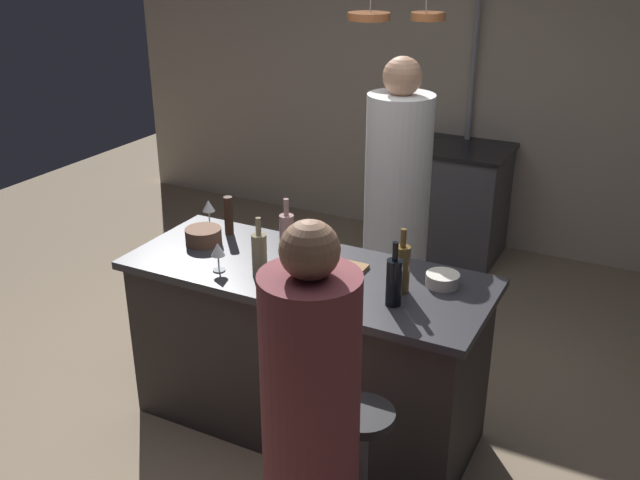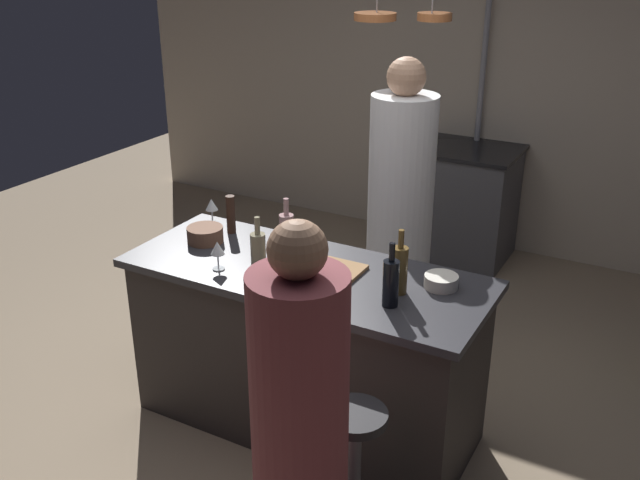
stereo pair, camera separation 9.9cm
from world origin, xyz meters
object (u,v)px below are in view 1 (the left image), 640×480
(guest_right, at_px, (311,449))
(wine_glass_near_left_guest, at_px, (209,207))
(cutting_board, at_px, (330,268))
(wine_bottle_red, at_px, (307,277))
(mixing_bowl_ceramic, at_px, (443,280))
(pepper_mill, at_px, (229,215))
(bar_stool_right, at_px, (361,473))
(wine_bottle_white, at_px, (259,254))
(wine_glass_near_right_guest, at_px, (218,251))
(mixing_bowl_wooden, at_px, (203,236))
(wine_bottle_rose, at_px, (287,237))
(chef, at_px, (396,222))
(wine_bottle_amber, at_px, (402,268))
(wine_bottle_dark, at_px, (394,281))
(stove_range, at_px, (453,201))

(guest_right, relative_size, wine_glass_near_left_guest, 10.99)
(wine_glass_near_left_guest, bearing_deg, cutting_board, -13.90)
(wine_bottle_red, xyz_separation_m, mixing_bowl_ceramic, (0.49, 0.41, -0.09))
(guest_right, distance_m, pepper_mill, 1.66)
(cutting_board, bearing_deg, guest_right, -67.02)
(bar_stool_right, bearing_deg, wine_bottle_white, 148.16)
(wine_glass_near_right_guest, relative_size, mixing_bowl_wooden, 0.77)
(bar_stool_right, bearing_deg, wine_bottle_rose, 136.74)
(pepper_mill, height_order, mixing_bowl_wooden, pepper_mill)
(wine_bottle_white, bearing_deg, bar_stool_right, -31.84)
(wine_bottle_white, bearing_deg, wine_bottle_red, -19.20)
(chef, xyz_separation_m, cutting_board, (0.01, -0.88, 0.08))
(wine_bottle_amber, relative_size, wine_bottle_rose, 0.95)
(wine_bottle_dark, height_order, wine_bottle_red, wine_bottle_red)
(wine_bottle_rose, bearing_deg, guest_right, -56.73)
(wine_bottle_red, bearing_deg, mixing_bowl_wooden, 158.42)
(stove_range, distance_m, wine_bottle_dark, 2.69)
(bar_stool_right, xyz_separation_m, cutting_board, (-0.48, 0.67, 0.53))
(chef, height_order, bar_stool_right, chef)
(wine_bottle_white, xyz_separation_m, wine_bottle_rose, (0.03, 0.21, 0.01))
(chef, height_order, wine_glass_near_left_guest, chef)
(cutting_board, relative_size, wine_bottle_amber, 1.04)
(guest_right, xyz_separation_m, wine_bottle_dark, (-0.04, 0.85, 0.27))
(wine_bottle_dark, distance_m, wine_bottle_rose, 0.67)
(wine_bottle_rose, bearing_deg, pepper_mill, 160.87)
(wine_bottle_red, bearing_deg, wine_glass_near_left_guest, 149.43)
(wine_bottle_white, bearing_deg, stove_range, 86.45)
(wine_bottle_white, relative_size, wine_glass_near_left_guest, 2.04)
(wine_bottle_rose, bearing_deg, wine_bottle_white, -97.02)
(wine_bottle_red, bearing_deg, wine_bottle_white, 160.80)
(wine_bottle_amber, bearing_deg, mixing_bowl_wooden, 177.70)
(wine_bottle_dark, bearing_deg, stove_range, 101.05)
(chef, distance_m, wine_bottle_amber, 1.03)
(pepper_mill, bearing_deg, wine_bottle_rose, -19.13)
(wine_bottle_red, relative_size, wine_bottle_rose, 0.93)
(wine_bottle_white, bearing_deg, wine_bottle_amber, 13.38)
(chef, distance_m, wine_bottle_dark, 1.15)
(cutting_board, relative_size, wine_glass_near_left_guest, 2.19)
(mixing_bowl_wooden, bearing_deg, wine_bottle_amber, -2.30)
(wine_bottle_red, bearing_deg, mixing_bowl_ceramic, 40.03)
(wine_bottle_amber, height_order, mixing_bowl_ceramic, wine_bottle_amber)
(chef, height_order, mixing_bowl_ceramic, chef)
(wine_bottle_dark, height_order, wine_glass_near_left_guest, wine_bottle_dark)
(wine_glass_near_right_guest, height_order, mixing_bowl_wooden, wine_glass_near_right_guest)
(wine_bottle_dark, height_order, mixing_bowl_wooden, wine_bottle_dark)
(pepper_mill, bearing_deg, wine_bottle_dark, -17.43)
(cutting_board, height_order, mixing_bowl_wooden, mixing_bowl_wooden)
(bar_stool_right, height_order, wine_bottle_white, wine_bottle_white)
(chef, bearing_deg, bar_stool_right, -72.71)
(stove_range, distance_m, pepper_mill, 2.38)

